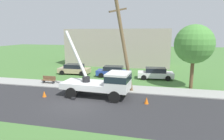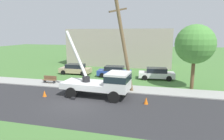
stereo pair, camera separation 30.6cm
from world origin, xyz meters
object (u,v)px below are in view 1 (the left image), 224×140
traffic_cone_ahead (146,100)px  parked_sedan_white (155,73)px  leaning_utility_pole (124,46)px  parked_sedan_blue (113,71)px  traffic_cone_behind (44,94)px  parked_sedan_tan (74,69)px  park_bench (49,80)px  roadside_tree_near (194,44)px  utility_truck (104,82)px

traffic_cone_ahead → parked_sedan_white: 9.28m
leaning_utility_pole → parked_sedan_white: (2.93, 6.66, -3.85)m
parked_sedan_blue → parked_sedan_white: 5.45m
traffic_cone_behind → traffic_cone_ahead: bearing=2.1°
parked_sedan_tan → parked_sedan_white: 11.23m
parked_sedan_tan → park_bench: size_ratio=2.77×
traffic_cone_ahead → parked_sedan_white: (0.54, 9.25, 0.43)m
traffic_cone_ahead → parked_sedan_blue: (-4.91, 9.23, 0.43)m
parked_sedan_blue → traffic_cone_behind: bearing=-114.2°
roadside_tree_near → parked_sedan_tan: bearing=165.4°
utility_truck → roadside_tree_near: bearing=31.0°
traffic_cone_behind → parked_sedan_white: size_ratio=0.12×
traffic_cone_ahead → parked_sedan_tan: (-10.68, 9.65, 0.43)m
traffic_cone_behind → park_bench: bearing=115.9°
parked_sedan_tan → parked_sedan_blue: 5.79m
traffic_cone_ahead → parked_sedan_tan: bearing=137.9°
traffic_cone_behind → parked_sedan_blue: parked_sedan_blue is taller
leaning_utility_pole → parked_sedan_tan: size_ratio=2.00×
utility_truck → traffic_cone_ahead: 4.09m
roadside_tree_near → traffic_cone_behind: bearing=-155.6°
traffic_cone_ahead → parked_sedan_tan: 14.40m
parked_sedan_white → traffic_cone_behind: bearing=-135.4°
utility_truck → traffic_cone_behind: 5.63m
leaning_utility_pole → parked_sedan_tan: 11.56m
traffic_cone_behind → parked_sedan_blue: size_ratio=0.12×
leaning_utility_pole → roadside_tree_near: size_ratio=1.34×
utility_truck → parked_sedan_white: bearing=62.4°
traffic_cone_behind → roadside_tree_near: roadside_tree_near is taller
utility_truck → park_bench: size_ratio=4.22×
leaning_utility_pole → traffic_cone_ahead: leaning_utility_pole is taller
leaning_utility_pole → traffic_cone_ahead: bearing=-47.4°
parked_sedan_tan → parked_sedan_white: same height
traffic_cone_behind → parked_sedan_tan: 10.12m
parked_sedan_white → roadside_tree_near: (3.73, -3.50, 3.91)m
traffic_cone_ahead → roadside_tree_near: 8.38m
leaning_utility_pole → parked_sedan_white: leaning_utility_pole is taller
leaning_utility_pole → park_bench: (-8.88, 1.32, -4.10)m
utility_truck → parked_sedan_blue: 8.44m
traffic_cone_behind → roadside_tree_near: 15.42m
leaning_utility_pole → traffic_cone_behind: size_ratio=15.84×
parked_sedan_tan → roadside_tree_near: bearing=-14.6°
utility_truck → parked_sedan_white: utility_truck is taller
leaning_utility_pole → traffic_cone_ahead: size_ratio=15.84×
parked_sedan_tan → parked_sedan_white: bearing=-2.0°
parked_sedan_tan → utility_truck: bearing=-52.0°
parked_sedan_blue → leaning_utility_pole: bearing=-69.2°
traffic_cone_ahead → traffic_cone_behind: size_ratio=1.00×
roadside_tree_near → traffic_cone_ahead: bearing=-126.6°
traffic_cone_behind → parked_sedan_white: parked_sedan_white is taller
parked_sedan_tan → roadside_tree_near: (14.96, -3.90, 3.91)m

